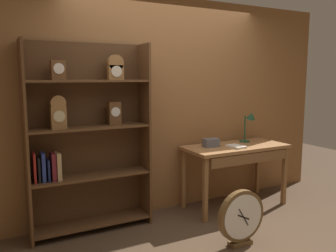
{
  "coord_description": "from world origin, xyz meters",
  "views": [
    {
      "loc": [
        -1.96,
        -2.52,
        1.66
      ],
      "look_at": [
        -0.25,
        0.75,
        1.13
      ],
      "focal_mm": 37.15,
      "sensor_mm": 36.0,
      "label": 1
    }
  ],
  "objects": [
    {
      "name": "ground_plane",
      "position": [
        0.0,
        0.0,
        0.0
      ],
      "size": [
        10.0,
        10.0,
        0.0
      ],
      "primitive_type": "plane",
      "color": "#4C3826"
    },
    {
      "name": "toolbox_small",
      "position": [
        0.47,
        0.97,
        0.85
      ],
      "size": [
        0.2,
        0.11,
        0.1
      ],
      "primitive_type": "cube",
      "color": "#595960",
      "rests_on": "workbench"
    },
    {
      "name": "workbench",
      "position": [
        0.79,
        0.88,
        0.7
      ],
      "size": [
        1.33,
        0.6,
        0.79
      ],
      "color": "#9E6B3D",
      "rests_on": "ground"
    },
    {
      "name": "bookshelf",
      "position": [
        -1.05,
        1.09,
        1.01
      ],
      "size": [
        1.28,
        0.32,
        2.01
      ],
      "color": "brown",
      "rests_on": "ground"
    },
    {
      "name": "round_clock_large",
      "position": [
        0.18,
        0.02,
        0.29
      ],
      "size": [
        0.52,
        0.11,
        0.56
      ],
      "color": "brown",
      "rests_on": "ground"
    },
    {
      "name": "desk_lamp",
      "position": [
        1.09,
        1.0,
        1.05
      ],
      "size": [
        0.2,
        0.2,
        0.42
      ],
      "color": "#1E472D",
      "rests_on": "workbench"
    },
    {
      "name": "back_wood_panel",
      "position": [
        0.0,
        1.27,
        1.3
      ],
      "size": [
        4.8,
        0.05,
        2.6
      ],
      "primitive_type": "cube",
      "color": "brown",
      "rests_on": "ground"
    },
    {
      "name": "open_repair_manual",
      "position": [
        0.72,
        0.8,
        0.81
      ],
      "size": [
        0.18,
        0.23,
        0.02
      ],
      "primitive_type": "cube",
      "rotation": [
        0.0,
        0.0,
        0.1
      ],
      "color": "silver",
      "rests_on": "workbench"
    }
  ]
}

